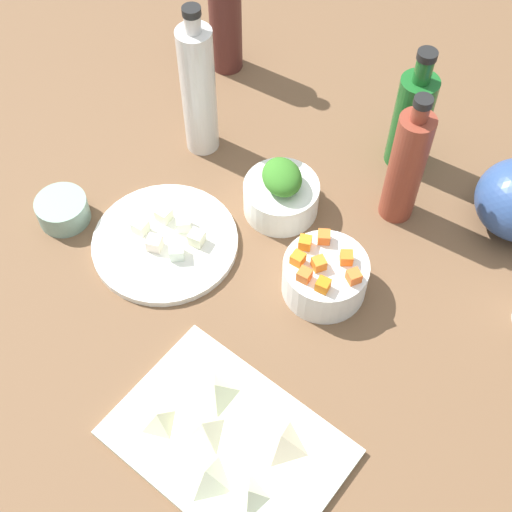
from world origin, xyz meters
The scene contains 31 objects.
tabletop centered at (0.00, 0.00, 1.50)cm, with size 190.00×190.00×3.00cm, color brown.
cutting_board centered at (14.72, -22.53, 3.50)cm, with size 29.73×20.58×1.00cm, color silver.
plate_tofu centered at (-14.49, -5.15, 3.60)cm, with size 22.96×22.96×1.20cm, color white.
bowl_greens centered at (-5.48, 12.40, 5.86)cm, with size 12.13×12.13×5.72cm, color white.
bowl_carrots centered at (9.28, 4.83, 6.16)cm, with size 12.64×12.64×6.32cm, color white.
bowl_small_side centered at (-30.51, -12.08, 5.08)cm, with size 8.27×8.27×4.17cm, color #81A18E.
bottle_0 centered at (3.20, 34.64, 12.39)cm, with size 6.20×6.20×22.80cm.
bottle_1 centered at (8.91, 24.38, 13.72)cm, with size 5.46×5.46×24.37cm.
bottle_2 centered at (-35.79, 32.61, 13.68)cm, with size 5.92×5.92×25.37cm.
bottle_3 centered at (-25.03, 14.56, 15.39)cm, with size 5.71×5.71×27.87cm.
carrot_cube_0 centered at (4.83, 5.35, 10.22)cm, with size 1.80×1.80×1.80cm, color orange.
carrot_cube_1 centered at (8.31, 0.88, 10.22)cm, with size 1.80×1.80×1.80cm, color orange.
carrot_cube_2 centered at (11.00, 7.17, 10.22)cm, with size 1.80×1.80×1.80cm, color orange.
carrot_cube_3 centered at (6.29, 7.95, 10.22)cm, with size 1.80×1.80×1.80cm, color orange.
carrot_cube_4 centered at (11.31, 1.30, 10.22)cm, with size 1.80×1.80×1.80cm, color orange.
carrot_cube_5 centered at (8.63, 3.77, 10.22)cm, with size 1.80×1.80×1.80cm, color orange.
carrot_cube_6 centered at (13.70, 5.27, 10.22)cm, with size 1.80×1.80×1.80cm, color orange.
carrot_cube_7 centered at (5.83, 2.46, 10.22)cm, with size 1.80×1.80×1.80cm, color orange.
chopped_greens_mound centered at (-5.48, 12.40, 10.80)cm, with size 7.53×6.07×4.15cm, color #367624.
tofu_cube_0 centered at (-18.60, -6.30, 5.30)cm, with size 2.20×2.20×2.20cm, color white.
tofu_cube_1 centered at (-10.88, -6.02, 5.30)cm, with size 2.20×2.20×2.20cm, color white.
tofu_cube_2 centered at (-14.60, -7.10, 5.30)cm, with size 2.20×2.20×2.20cm, color #F8E4CC.
tofu_cube_3 centered at (-13.88, -1.45, 5.30)cm, with size 2.20×2.20×2.20cm, color silver.
tofu_cube_4 centered at (-17.54, -2.20, 5.30)cm, with size 2.20×2.20×2.20cm, color #F0F0CB.
tofu_cube_5 centered at (-10.39, -2.07, 5.30)cm, with size 2.20×2.20×2.20cm, color #F2F0CA.
dumpling_0 centered at (11.35, -23.68, 5.32)cm, with size 5.49×4.67×2.64cm, color beige.
dumpling_1 centered at (21.52, -26.12, 5.26)cm, with size 4.23×3.97×2.53cm, color beige.
dumpling_2 centered at (20.17, -18.25, 5.41)cm, with size 5.61×4.80×2.83cm, color beige.
dumpling_3 centered at (8.94, -18.68, 5.35)cm, with size 5.23×4.92×2.69cm, color beige.
dumpling_4 centered at (6.01, -26.59, 5.22)cm, with size 4.26×3.74×2.44cm, color beige.
dumpling_5 centered at (15.99, -27.92, 5.52)cm, with size 5.40×4.69×3.03cm, color beige.
Camera 1 is at (38.71, -44.36, 93.30)cm, focal length 49.32 mm.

